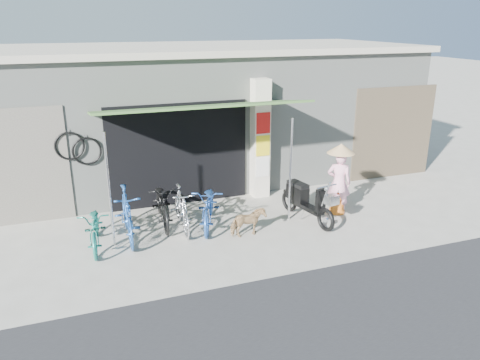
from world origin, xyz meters
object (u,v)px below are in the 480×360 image
object	(u,v)px
moped	(306,201)
street_dog	(248,222)
bike_teal	(96,227)
bike_navy	(209,205)
bike_blue	(127,215)
bike_black	(163,203)
bike_silver	(182,209)
nun	(339,179)

from	to	relation	value
moped	street_dog	bearing A→B (deg)	-178.64
bike_teal	moped	bearing A→B (deg)	1.99
bike_navy	moped	xyz separation A→B (m)	(2.14, -0.43, -0.01)
bike_teal	bike_blue	size ratio (longest dim) A/B	0.92
bike_black	street_dog	bearing A→B (deg)	-35.45
bike_silver	bike_navy	world-z (taller)	bike_navy
bike_blue	moped	bearing A→B (deg)	-4.44
bike_teal	street_dog	distance (m)	3.09
street_dog	nun	bearing A→B (deg)	-84.15
bike_black	moped	distance (m)	3.21
bike_black	nun	world-z (taller)	nun
bike_navy	moped	size ratio (longest dim) A/B	1.02
nun	bike_silver	bearing A→B (deg)	30.32
bike_teal	nun	xyz separation A→B (m)	(5.47, -0.09, 0.40)
bike_black	bike_navy	distance (m)	1.05
bike_silver	nun	distance (m)	3.70
bike_navy	bike_silver	bearing A→B (deg)	-162.05
bike_black	moped	xyz separation A→B (m)	(3.08, -0.91, -0.02)
bike_teal	bike_blue	bearing A→B (deg)	19.40
bike_silver	bike_navy	bearing A→B (deg)	0.32
street_dog	moped	world-z (taller)	moped
nun	street_dog	bearing A→B (deg)	46.43
bike_teal	bike_navy	distance (m)	2.43
bike_silver	moped	distance (m)	2.80
bike_blue	bike_black	size ratio (longest dim) A/B	0.97
bike_blue	bike_navy	xyz separation A→B (m)	(1.77, 0.05, -0.06)
bike_black	bike_navy	bearing A→B (deg)	-23.73
bike_black	moped	bearing A→B (deg)	-12.92
bike_blue	moped	world-z (taller)	bike_blue
bike_navy	street_dog	world-z (taller)	bike_navy
bike_blue	nun	bearing A→B (deg)	-1.89
bike_blue	bike_silver	size ratio (longest dim) A/B	1.13
bike_navy	street_dog	bearing A→B (deg)	-31.17
bike_black	bike_navy	size ratio (longest dim) A/B	1.01
nun	moped	bearing A→B (deg)	43.38
bike_teal	bike_blue	xyz separation A→B (m)	(0.64, 0.17, 0.11)
bike_black	bike_navy	world-z (taller)	bike_black
bike_teal	bike_silver	xyz separation A→B (m)	(1.80, 0.24, 0.05)
bike_blue	moped	distance (m)	3.94
bike_teal	nun	size ratio (longest dim) A/B	0.98
bike_black	street_dog	world-z (taller)	bike_black
bike_teal	bike_silver	world-z (taller)	bike_silver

